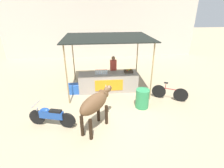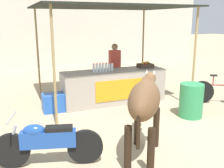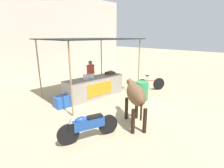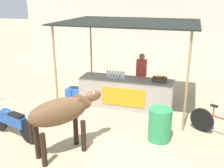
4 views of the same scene
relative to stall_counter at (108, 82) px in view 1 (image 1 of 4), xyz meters
name	(u,v)px [view 1 (image 1 of 4)]	position (x,y,z in m)	size (l,w,h in m)	color
ground_plane	(113,114)	(0.00, -2.20, -0.48)	(60.00, 60.00, 0.00)	tan
building_wall_far	(101,21)	(0.00, 6.93, 2.48)	(16.00, 0.50, 5.92)	beige
stall_counter	(108,82)	(0.00, 0.00, 0.00)	(3.00, 0.82, 0.96)	#9E9389
stall_awning	(107,39)	(0.00, 0.30, 2.15)	(4.20, 3.20, 2.74)	black
water_bottle_row	(101,72)	(-0.35, -0.05, 0.59)	(0.61, 0.07, 0.25)	silver
fruit_crate	(128,71)	(1.05, 0.05, 0.56)	(0.44, 0.32, 0.18)	#3F3326
vendor_behind_counter	(113,70)	(0.34, 0.75, 0.37)	(0.34, 0.22, 1.65)	#383842
cooler_box	(74,89)	(-1.76, -0.10, -0.24)	(0.60, 0.44, 0.48)	blue
water_barrel	(142,99)	(1.33, -1.80, -0.06)	(0.58, 0.58, 0.85)	#2D8C51
cow	(95,104)	(-0.70, -3.07, 0.55)	(1.37, 1.68, 1.44)	brown
motorcycle_parked	(51,116)	(-2.33, -2.74, -0.05)	(1.76, 0.70, 0.90)	black
bicycle_leaning	(169,93)	(2.80, -1.25, -0.13)	(1.49, 0.81, 0.85)	black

